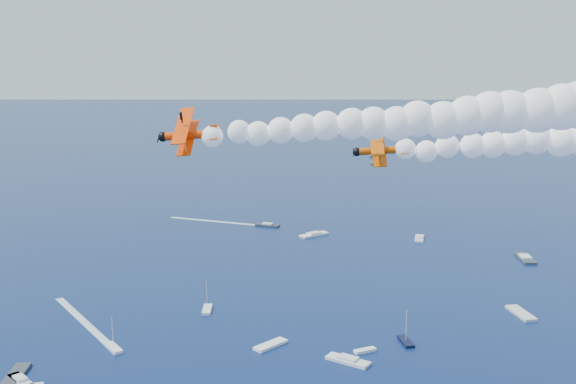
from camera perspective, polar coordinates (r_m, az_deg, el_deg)
The scene contains 5 objects.
biplane_lead at distance 87.99m, azimuth 7.53°, elevation 3.34°, with size 6.80×7.63×4.60m, color #D55104, non-canonical shape.
biplane_trail at distance 83.47m, azimuth -7.95°, elevation 4.57°, with size 7.21×8.08×4.87m, color #FF3F05, non-canonical shape.
smoke_trail_trail at distance 82.27m, azimuth 10.45°, elevation 5.78°, with size 46.99×28.04×9.77m, color white, non-canonical shape.
spectator_boats at distance 189.55m, azimuth 14.35°, elevation -9.77°, with size 208.73×167.15×0.70m.
boat_wakes at distance 216.19m, azimuth 0.43°, elevation -6.84°, with size 185.09×115.56×0.04m.
Camera 1 is at (43.91, -47.45, 67.35)m, focal length 44.08 mm.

